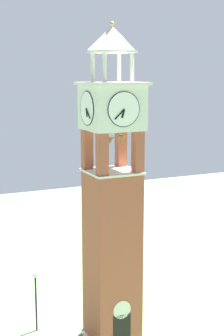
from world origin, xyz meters
The scene contains 2 objects.
clock_tower centered at (0.00, 0.00, 7.92)m, with size 3.32×3.32×18.70m.
lamp_post centered at (-3.87, 2.93, 2.71)m, with size 0.36×0.36×3.91m.
Camera 1 is at (-11.57, -25.05, 15.82)m, focal length 52.73 mm.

